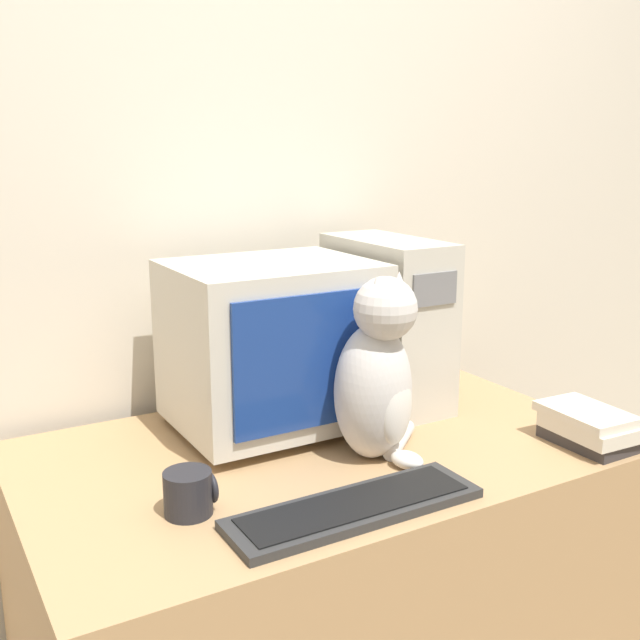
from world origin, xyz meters
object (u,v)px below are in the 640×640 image
at_px(computer_tower, 386,322).
at_px(pen, 283,507).
at_px(keyboard, 355,508).
at_px(crt_monitor, 272,344).
at_px(cat, 378,377).
at_px(book_stack, 590,427).
at_px(mug, 189,493).

xyz_separation_m(computer_tower, pen, (-0.51, -0.40, -0.21)).
bearing_deg(keyboard, crt_monitor, 82.51).
height_order(computer_tower, pen, computer_tower).
bearing_deg(cat, keyboard, -151.42).
relative_size(crt_monitor, keyboard, 0.91).
height_order(computer_tower, book_stack, computer_tower).
distance_m(keyboard, book_stack, 0.64).
relative_size(computer_tower, cat, 1.06).
distance_m(book_stack, pen, 0.75).
height_order(keyboard, book_stack, book_stack).
bearing_deg(book_stack, pen, 174.43).
xyz_separation_m(crt_monitor, cat, (0.12, -0.27, -0.03)).
relative_size(crt_monitor, mug, 4.72).
distance_m(computer_tower, cat, 0.37).
relative_size(crt_monitor, cat, 1.11).
distance_m(cat, book_stack, 0.52).
bearing_deg(pen, cat, 21.06).
height_order(crt_monitor, pen, crt_monitor).
bearing_deg(crt_monitor, cat, -66.21).
height_order(computer_tower, keyboard, computer_tower).
height_order(book_stack, pen, book_stack).
distance_m(cat, mug, 0.47).
distance_m(computer_tower, book_stack, 0.56).
bearing_deg(cat, book_stack, -39.92).
relative_size(crt_monitor, computer_tower, 1.05).
xyz_separation_m(crt_monitor, book_stack, (0.58, -0.45, -0.17)).
relative_size(crt_monitor, book_stack, 2.08).
xyz_separation_m(book_stack, pen, (-0.75, 0.07, -0.04)).
height_order(crt_monitor, computer_tower, computer_tower).
relative_size(computer_tower, keyboard, 0.87).
bearing_deg(crt_monitor, mug, -137.03).
bearing_deg(pen, mug, 154.70).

